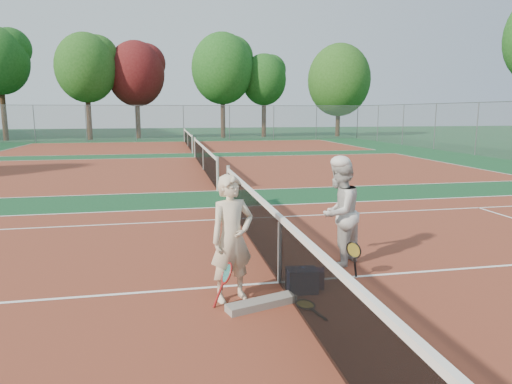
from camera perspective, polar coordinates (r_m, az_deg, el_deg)
ground at (r=6.86m, az=2.93°, el=-11.24°), size 130.00×130.00×0.00m
court_main at (r=6.85m, az=2.93°, el=-11.22°), size 23.77×10.97×0.01m
court_far_a at (r=19.91m, az=-6.57°, el=2.81°), size 23.77×10.97×0.01m
court_far_b at (r=33.32m, az=-8.49°, el=5.66°), size 23.77×10.97×0.01m
net_main at (r=6.69m, az=2.97°, el=-7.17°), size 0.10×10.98×1.02m
net_far_a at (r=19.85m, az=-6.60°, el=4.26°), size 0.10×10.98×1.02m
net_far_b at (r=33.29m, az=-8.52°, el=6.53°), size 0.10×10.98×1.02m
fence_back at (r=40.23m, az=-9.05°, el=8.51°), size 32.00×0.06×3.00m
player_a at (r=6.02m, az=-3.03°, el=-5.82°), size 0.72×0.59×1.69m
player_b at (r=7.52m, az=10.32°, el=-2.57°), size 1.07×1.05×1.73m
racket_red at (r=6.01m, az=-3.67°, el=-11.51°), size 0.30×0.31×0.57m
racket_black_held at (r=7.03m, az=12.06°, el=-8.38°), size 0.32×0.33×0.59m
racket_spare at (r=6.09m, az=6.18°, el=-13.87°), size 0.43×0.65×0.05m
sports_bag_navy at (r=6.50m, az=5.74°, el=-10.94°), size 0.45×0.34×0.33m
sports_bag_purple at (r=6.70m, az=7.12°, el=-10.63°), size 0.37×0.31×0.26m
net_cover_canvas at (r=6.04m, az=0.71°, el=-13.75°), size 0.97×0.49×0.10m
water_bottle at (r=6.56m, az=5.86°, el=-10.89°), size 0.09×0.09×0.30m
tree_back_1 at (r=43.47m, az=-20.49°, el=14.32°), size 5.19×5.19×9.20m
tree_back_maroon at (r=44.32m, az=-14.77°, el=14.08°), size 5.14×5.14×8.83m
tree_back_3 at (r=44.46m, az=-4.23°, el=15.11°), size 5.78×5.78×9.77m
tree_back_4 at (r=45.43m, az=1.00°, el=13.83°), size 4.28×4.28×7.98m
tree_back_5 at (r=47.32m, az=10.34°, el=13.59°), size 6.19×6.19×9.11m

